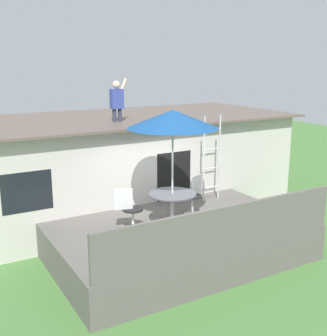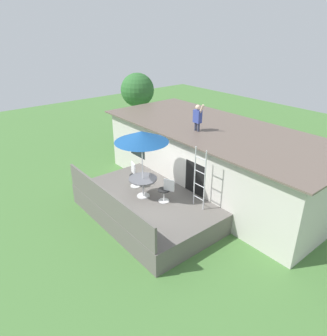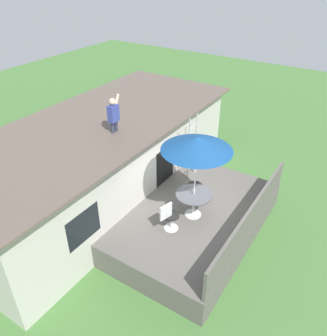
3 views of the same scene
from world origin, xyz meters
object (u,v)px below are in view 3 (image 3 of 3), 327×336
object	(u,v)px
patio_chair_left	(169,217)
patio_chair_right	(195,184)
step_ladder	(192,147)
person_figure	(114,113)
patio_umbrella	(197,144)
patio_table	(194,199)

from	to	relation	value
patio_chair_left	patio_chair_right	world-z (taller)	same
step_ladder	person_figure	xyz separation A→B (m)	(-1.85, 1.65, 1.49)
step_ladder	patio_chair_left	size ratio (longest dim) A/B	2.39
patio_umbrella	step_ladder	bearing A→B (deg)	30.56
patio_table	patio_chair_right	xyz separation A→B (m)	(0.83, 0.40, -0.13)
patio_table	patio_chair_right	world-z (taller)	patio_chair_right
patio_umbrella	person_figure	xyz separation A→B (m)	(-0.03, 2.72, 0.24)
person_figure	patio_table	bearing A→B (deg)	-89.36
patio_umbrella	person_figure	distance (m)	2.73
step_ladder	person_figure	distance (m)	2.89
person_figure	patio_chair_right	xyz separation A→B (m)	(0.86, -2.32, -2.13)
patio_table	patio_umbrella	distance (m)	1.76
patio_umbrella	patio_chair_right	size ratio (longest dim) A/B	2.76
person_figure	patio_chair_left	bearing A→B (deg)	-109.64
step_ladder	patio_chair_left	xyz separation A→B (m)	(-2.73, -0.83, -0.64)
patio_table	patio_umbrella	world-z (taller)	patio_umbrella
patio_umbrella	patio_chair_right	bearing A→B (deg)	25.58
patio_table	step_ladder	distance (m)	2.17
step_ladder	patio_chair_right	size ratio (longest dim) A/B	2.39
step_ladder	patio_chair_left	distance (m)	2.92
patio_table	patio_chair_right	size ratio (longest dim) A/B	1.13
patio_umbrella	patio_chair_left	distance (m)	2.11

